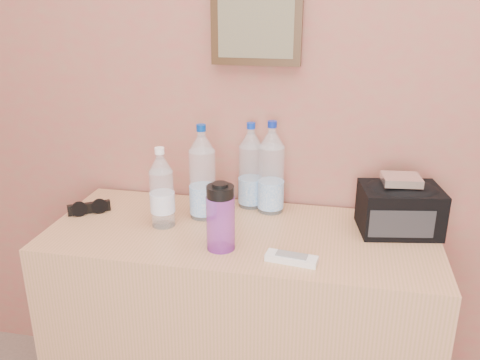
# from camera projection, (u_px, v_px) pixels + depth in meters

# --- Properties ---
(picture_frame) EXTENTS (0.30, 0.03, 0.25)m
(picture_frame) POSITION_uv_depth(u_px,v_px,m) (256.00, 26.00, 1.66)
(picture_frame) COLOR #382311
(picture_frame) RESTS_ON room_shell
(dresser) EXTENTS (1.25, 0.52, 0.78)m
(dresser) POSITION_uv_depth(u_px,v_px,m) (241.00, 332.00, 1.77)
(dresser) COLOR tan
(dresser) RESTS_ON ground
(pet_large_a) EXTENTS (0.09, 0.09, 0.32)m
(pet_large_a) POSITION_uv_depth(u_px,v_px,m) (202.00, 177.00, 1.70)
(pet_large_a) COLOR white
(pet_large_a) RESTS_ON dresser
(pet_large_b) EXTENTS (0.09, 0.09, 0.32)m
(pet_large_b) POSITION_uv_depth(u_px,v_px,m) (271.00, 172.00, 1.74)
(pet_large_b) COLOR silver
(pet_large_b) RESTS_ON dresser
(pet_large_c) EXTENTS (0.08, 0.08, 0.31)m
(pet_large_c) POSITION_uv_depth(u_px,v_px,m) (251.00, 170.00, 1.79)
(pet_large_c) COLOR silver
(pet_large_c) RESTS_ON dresser
(pet_small) EXTENTS (0.08, 0.08, 0.27)m
(pet_small) POSITION_uv_depth(u_px,v_px,m) (162.00, 192.00, 1.64)
(pet_small) COLOR white
(pet_small) RESTS_ON dresser
(nalgene_bottle) EXTENTS (0.09, 0.09, 0.21)m
(nalgene_bottle) POSITION_uv_depth(u_px,v_px,m) (221.00, 217.00, 1.50)
(nalgene_bottle) COLOR purple
(nalgene_bottle) RESTS_ON dresser
(sunglasses) EXTENTS (0.15, 0.12, 0.04)m
(sunglasses) POSITION_uv_depth(u_px,v_px,m) (89.00, 208.00, 1.77)
(sunglasses) COLOR black
(sunglasses) RESTS_ON dresser
(ac_remote) EXTENTS (0.15, 0.07, 0.02)m
(ac_remote) POSITION_uv_depth(u_px,v_px,m) (292.00, 259.00, 1.45)
(ac_remote) COLOR white
(ac_remote) RESTS_ON dresser
(toiletry_bag) EXTENTS (0.27, 0.22, 0.17)m
(toiletry_bag) POSITION_uv_depth(u_px,v_px,m) (400.00, 207.00, 1.61)
(toiletry_bag) COLOR black
(toiletry_bag) RESTS_ON dresser
(foil_packet) EXTENTS (0.12, 0.11, 0.02)m
(foil_packet) POSITION_uv_depth(u_px,v_px,m) (401.00, 180.00, 1.57)
(foil_packet) COLOR silver
(foil_packet) RESTS_ON toiletry_bag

